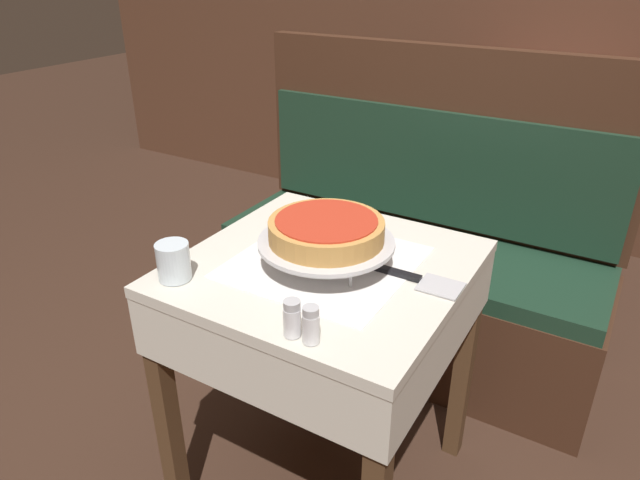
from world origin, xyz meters
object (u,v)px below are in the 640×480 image
(dining_table_rear, at_px, (535,143))
(water_glass_near, at_px, (173,261))
(dining_table_front, at_px, (325,302))
(pizza_pan_stand, at_px, (326,243))
(pepper_shaker, at_px, (311,325))
(salt_shaker, at_px, (292,318))
(condiment_caddy, at_px, (527,113))
(booth_bench, at_px, (411,271))
(deep_dish_pizza, at_px, (326,230))
(pizza_server, at_px, (406,276))

(dining_table_rear, distance_m, water_glass_near, 1.99)
(dining_table_rear, bearing_deg, dining_table_front, -95.84)
(pizza_pan_stand, bearing_deg, pepper_shaker, -65.45)
(salt_shaker, height_order, condiment_caddy, condiment_caddy)
(dining_table_front, xyz_separation_m, condiment_caddy, (0.13, 1.63, 0.16))
(dining_table_rear, xyz_separation_m, condiment_caddy, (-0.05, -0.05, 0.15))
(booth_bench, distance_m, deep_dish_pizza, 0.94)
(pepper_shaker, height_order, condiment_caddy, condiment_caddy)
(pepper_shaker, bearing_deg, deep_dish_pizza, 114.55)
(dining_table_front, bearing_deg, salt_shaker, -71.75)
(booth_bench, height_order, salt_shaker, booth_bench)
(dining_table_rear, relative_size, pepper_shaker, 9.36)
(deep_dish_pizza, bearing_deg, water_glass_near, -139.88)
(salt_shaker, bearing_deg, condiment_caddy, 89.21)
(dining_table_rear, relative_size, water_glass_near, 8.31)
(booth_bench, height_order, pizza_pan_stand, booth_bench)
(dining_table_front, bearing_deg, condiment_caddy, 85.61)
(pizza_pan_stand, bearing_deg, booth_bench, 94.88)
(dining_table_front, height_order, pepper_shaker, pepper_shaker)
(dining_table_front, height_order, deep_dish_pizza, deep_dish_pizza)
(pizza_pan_stand, xyz_separation_m, condiment_caddy, (0.11, 1.64, -0.03))
(pizza_server, distance_m, water_glass_near, 0.55)
(deep_dish_pizza, bearing_deg, condiment_caddy, 86.13)
(dining_table_rear, distance_m, booth_bench, 0.99)
(booth_bench, bearing_deg, deep_dish_pizza, -85.12)
(booth_bench, xyz_separation_m, water_glass_near, (-0.21, -1.02, 0.47))
(booth_bench, bearing_deg, pizza_server, -70.40)
(booth_bench, distance_m, salt_shaker, 1.17)
(booth_bench, bearing_deg, salt_shaker, -81.90)
(booth_bench, height_order, water_glass_near, booth_bench)
(booth_bench, relative_size, condiment_caddy, 10.02)
(pizza_pan_stand, relative_size, salt_shaker, 4.14)
(dining_table_front, relative_size, dining_table_rear, 1.01)
(dining_table_rear, height_order, pepper_shaker, pepper_shaker)
(pepper_shaker, relative_size, condiment_caddy, 0.56)
(dining_table_rear, relative_size, pizza_server, 2.60)
(pizza_pan_stand, height_order, pepper_shaker, pepper_shaker)
(booth_bench, xyz_separation_m, pizza_server, (0.26, -0.73, 0.43))
(deep_dish_pizza, distance_m, salt_shaker, 0.30)
(pepper_shaker, bearing_deg, pizza_server, 78.80)
(dining_table_rear, height_order, booth_bench, booth_bench)
(deep_dish_pizza, height_order, salt_shaker, deep_dish_pizza)
(pizza_pan_stand, xyz_separation_m, water_glass_near, (-0.28, -0.24, -0.02))
(pizza_pan_stand, distance_m, deep_dish_pizza, 0.04)
(booth_bench, height_order, pepper_shaker, booth_bench)
(pizza_server, relative_size, condiment_caddy, 2.03)
(dining_table_rear, xyz_separation_m, pizza_pan_stand, (-0.16, -1.70, 0.17))
(dining_table_rear, bearing_deg, condiment_caddy, -132.61)
(water_glass_near, bearing_deg, pizza_pan_stand, 40.12)
(water_glass_near, bearing_deg, condiment_caddy, 78.25)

